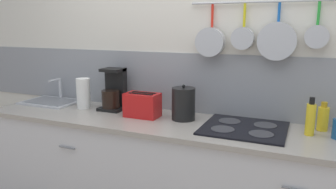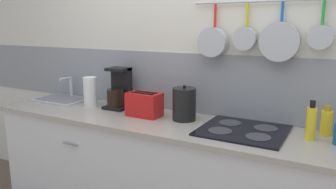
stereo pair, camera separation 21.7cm
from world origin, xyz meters
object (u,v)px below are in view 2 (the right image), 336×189
object	(u,v)px
coffee_maker	(119,92)
bottle_sesame_oil	(326,122)
bottle_dish_soap	(311,123)
paper_towel_roll	(90,92)
kettle	(184,104)
toaster	(144,104)

from	to	relation	value
coffee_maker	bottle_sesame_oil	size ratio (longest dim) A/B	1.77
coffee_maker	bottle_dish_soap	xyz separation A→B (m)	(1.46, -0.07, -0.03)
bottle_dish_soap	bottle_sesame_oil	size ratio (longest dim) A/B	1.27
paper_towel_roll	bottle_sesame_oil	size ratio (longest dim) A/B	1.31
bottle_sesame_oil	coffee_maker	bearing A→B (deg)	-177.62
kettle	toaster	bearing A→B (deg)	-170.64
toaster	bottle_sesame_oil	size ratio (longest dim) A/B	1.43
bottle_sesame_oil	toaster	bearing A→B (deg)	-172.02
toaster	kettle	world-z (taller)	kettle
coffee_maker	kettle	size ratio (longest dim) A/B	1.30
paper_towel_roll	coffee_maker	world-z (taller)	coffee_maker
paper_towel_roll	toaster	size ratio (longest dim) A/B	0.92
paper_towel_roll	toaster	xyz separation A→B (m)	(0.56, -0.04, -0.03)
paper_towel_roll	kettle	size ratio (longest dim) A/B	0.96
kettle	bottle_sesame_oil	bearing A→B (deg)	7.51
coffee_maker	toaster	bearing A→B (deg)	-18.76
kettle	bottle_sesame_oil	world-z (taller)	kettle
kettle	bottle_dish_soap	world-z (taller)	kettle
toaster	bottle_sesame_oil	world-z (taller)	bottle_sesame_oil
paper_towel_roll	bottle_sesame_oil	bearing A→B (deg)	4.28
toaster	kettle	distance (m)	0.31
kettle	bottle_sesame_oil	xyz separation A→B (m)	(0.91, 0.12, -0.03)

